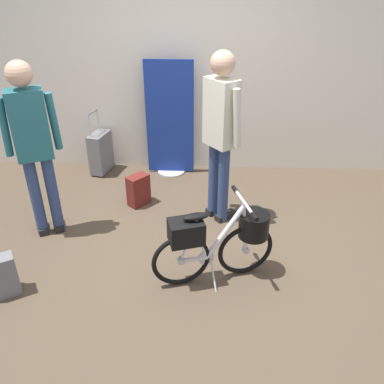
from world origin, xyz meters
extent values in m
plane|color=brown|center=(0.00, 0.00, 0.00)|extent=(6.87, 6.87, 0.00)
cube|color=silver|center=(0.00, 1.93, 1.48)|extent=(6.87, 0.10, 2.95)
cylinder|color=#B7B7BC|center=(-0.21, 1.69, 0.01)|extent=(0.36, 0.36, 0.02)
cube|color=navy|center=(-0.21, 1.69, 0.74)|extent=(0.60, 0.02, 1.44)
torus|color=black|center=(0.63, -0.29, 0.25)|extent=(0.49, 0.19, 0.50)
cylinder|color=#B7B7BC|center=(0.63, -0.29, 0.25)|extent=(0.07, 0.07, 0.06)
torus|color=black|center=(0.08, -0.46, 0.25)|extent=(0.49, 0.19, 0.50)
cylinder|color=#B7B7BC|center=(0.08, -0.46, 0.25)|extent=(0.07, 0.07, 0.06)
cylinder|color=silver|center=(0.19, -0.43, 0.25)|extent=(0.22, 0.10, 0.05)
cylinder|color=silver|center=(0.44, -0.35, 0.47)|extent=(0.35, 0.15, 0.49)
cylinder|color=silver|center=(0.25, -0.41, 0.45)|extent=(0.13, 0.07, 0.42)
cylinder|color=silver|center=(0.19, -0.43, 0.25)|extent=(0.22, 0.09, 0.04)
cylinder|color=silver|center=(0.61, -0.30, 0.48)|extent=(0.08, 0.05, 0.46)
cylinder|color=silver|center=(0.14, -0.44, 0.45)|extent=(0.15, 0.06, 0.41)
ellipsoid|color=black|center=(0.20, -0.43, 0.68)|extent=(0.24, 0.15, 0.05)
cylinder|color=#B7B7BC|center=(0.59, -0.30, 0.73)|extent=(0.03, 0.03, 0.04)
cylinder|color=#B7B7BC|center=(0.59, -0.30, 0.75)|extent=(0.16, 0.43, 0.03)
cylinder|color=black|center=(0.66, -0.51, 0.75)|extent=(0.06, 0.10, 0.04)
cylinder|color=black|center=(0.52, -0.09, 0.75)|extent=(0.06, 0.10, 0.04)
cylinder|color=#B7B7BC|center=(0.29, -0.40, 0.24)|extent=(0.14, 0.06, 0.14)
cylinder|color=#B7B7BC|center=(0.36, -0.47, 0.11)|extent=(0.07, 0.19, 0.24)
cylinder|color=black|center=(0.69, -0.27, 0.50)|extent=(0.33, 0.33, 0.22)
cube|color=black|center=(0.13, -0.45, 0.54)|extent=(0.33, 0.27, 0.20)
cylinder|color=navy|center=(-1.25, 0.29, 0.42)|extent=(0.11, 0.11, 0.84)
cube|color=black|center=(-1.28, 0.34, 0.04)|extent=(0.18, 0.26, 0.07)
cylinder|color=navy|center=(-1.40, 0.23, 0.42)|extent=(0.11, 0.11, 0.84)
cube|color=black|center=(-1.42, 0.27, 0.04)|extent=(0.18, 0.26, 0.07)
cube|color=#23606B|center=(-1.33, 0.26, 1.16)|extent=(0.37, 0.32, 0.65)
cylinder|color=#23606B|center=(-1.14, 0.36, 1.16)|extent=(0.09, 0.12, 0.55)
cylinder|color=#23606B|center=(-1.52, 0.19, 1.16)|extent=(0.13, 0.12, 0.55)
sphere|color=tan|center=(-1.33, 0.26, 1.62)|extent=(0.23, 0.23, 0.23)
cylinder|color=navy|center=(0.45, 0.55, 0.43)|extent=(0.11, 0.11, 0.86)
cube|color=black|center=(0.49, 0.58, 0.04)|extent=(0.24, 0.22, 0.07)
cylinder|color=navy|center=(0.35, 0.68, 0.43)|extent=(0.11, 0.11, 0.86)
cube|color=black|center=(0.39, 0.71, 0.04)|extent=(0.24, 0.22, 0.07)
cube|color=beige|center=(0.40, 0.61, 1.19)|extent=(0.36, 0.37, 0.66)
cylinder|color=beige|center=(0.55, 0.46, 1.18)|extent=(0.11, 0.08, 0.56)
cylinder|color=beige|center=(0.28, 0.79, 1.18)|extent=(0.10, 0.12, 0.56)
sphere|color=tan|center=(0.40, 0.61, 1.65)|extent=(0.23, 0.23, 0.23)
cube|color=slate|center=(-1.12, 1.65, 0.28)|extent=(0.26, 0.39, 0.52)
cylinder|color=#B7B7BC|center=(-1.19, 1.55, 0.68)|extent=(0.02, 0.02, 0.28)
cylinder|color=#B7B7BC|center=(-1.14, 1.77, 0.68)|extent=(0.02, 0.02, 0.28)
cylinder|color=slate|center=(-1.17, 1.66, 0.82)|extent=(0.07, 0.23, 0.02)
cylinder|color=black|center=(-1.10, 1.51, 0.02)|extent=(0.04, 0.03, 0.04)
cylinder|color=black|center=(-1.04, 1.76, 0.02)|extent=(0.04, 0.03, 0.04)
cube|color=slate|center=(-1.39, -0.66, 0.19)|extent=(0.28, 0.25, 0.38)
cube|color=gray|center=(-1.43, -0.59, 0.13)|extent=(0.16, 0.11, 0.17)
cube|color=maroon|center=(-0.50, 0.85, 0.18)|extent=(0.27, 0.28, 0.36)
cube|color=maroon|center=(-0.57, 0.90, 0.13)|extent=(0.14, 0.15, 0.16)
camera|label=1|loc=(0.30, -3.11, 2.43)|focal=37.56mm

